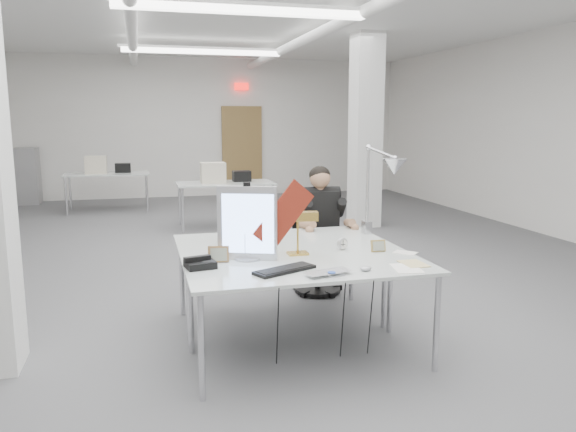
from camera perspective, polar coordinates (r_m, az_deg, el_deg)
The scene contains 23 objects.
room_shell at distance 6.57m, azimuth -4.26°, elevation 8.81°, with size 10.04×14.04×3.24m.
desk_main at distance 4.14m, azimuth 2.18°, elevation -5.16°, with size 1.80×0.90×0.03m, color silver.
desk_second at distance 4.98m, azimuth -0.85°, elevation -2.56°, with size 1.80×0.90×0.03m, color silver.
bg_desk_a at distance 9.48m, azimuth -6.40°, elevation 3.33°, with size 1.60×0.80×0.03m, color silver.
bg_desk_b at distance 11.59m, azimuth -17.90°, elevation 4.10°, with size 1.60×0.80×0.03m, color silver.
filing_cabinet at distance 13.23m, azimuth -24.93°, elevation 3.70°, with size 0.45×0.55×1.20m, color gray.
office_chair at distance 5.85m, azimuth 3.06°, elevation -2.34°, with size 0.57×0.57×1.15m, color black, non-canonical shape.
seated_person at distance 5.74m, azimuth 3.25°, elevation 0.70°, with size 0.51×0.64×0.96m, color black, non-canonical shape.
monitor at distance 4.24m, azimuth -4.17°, elevation -0.73°, with size 0.45×0.05×0.56m, color silver.
pennant at distance 4.26m, azimuth -0.43°, elevation 0.10°, with size 0.53×0.01×0.22m, color maroon.
keyboard at distance 3.96m, azimuth -0.35°, elevation -5.49°, with size 0.46×0.15×0.02m, color black.
laptop at distance 3.84m, azimuth 4.46°, elevation -5.97°, with size 0.33×0.21×0.03m, color #B0B0B5.
mouse at distance 4.00m, azimuth 7.90°, elevation -5.32°, with size 0.09×0.06×0.03m, color #ACACB0.
bankers_lamp at distance 4.41m, azimuth 1.00°, elevation -1.87°, with size 0.29×0.12×0.33m, color #BC7B3B, non-canonical shape.
desk_phone at distance 4.10m, azimuth -8.91°, elevation -4.87°, with size 0.20×0.18×0.05m, color black.
picture_frame_left at distance 4.22m, azimuth -7.08°, elevation -3.87°, with size 0.16×0.01×0.12m, color #9B7043.
picture_frame_right at distance 4.58m, azimuth 9.14°, elevation -3.01°, with size 0.12×0.01×0.10m, color tan.
desk_clock at distance 4.61m, azimuth 5.53°, elevation -2.81°, with size 0.09×0.09×0.03m, color #ABAAAF.
paper_stack_a at distance 4.12m, azimuth 11.96°, elevation -5.23°, with size 0.19×0.27×0.01m, color white.
paper_stack_b at distance 4.25m, azimuth 12.64°, elevation -4.75°, with size 0.16×0.23×0.01m, color #D2BD7D.
paper_stack_c at distance 4.58m, azimuth 11.83°, elevation -3.67°, with size 0.18×0.12×0.01m, color silver.
beige_monitor at distance 4.92m, azimuth -3.83°, elevation -0.70°, with size 0.33×0.32×0.32m, color beige.
architect_lamp at distance 4.99m, azimuth 9.21°, elevation 2.42°, with size 0.23×0.66×0.85m, color silver, non-canonical shape.
Camera 1 is at (-1.17, -6.32, 1.82)m, focal length 35.00 mm.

